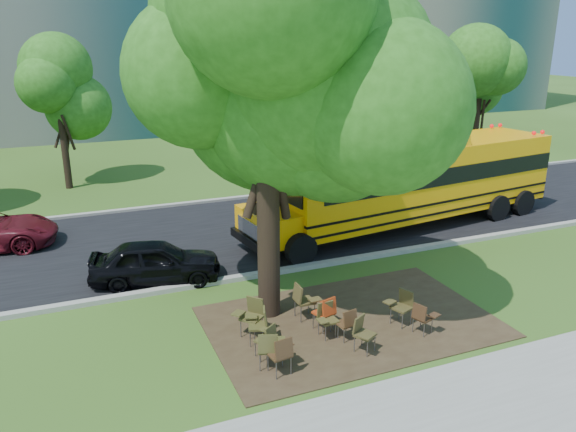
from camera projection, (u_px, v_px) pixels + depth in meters
name	position (u px, v px, depth m)	size (l,w,h in m)	color
ground	(306.00, 321.00, 14.07)	(160.00, 160.00, 0.00)	#314E18
dirt_patch	(351.00, 322.00, 13.99)	(7.00, 4.50, 0.03)	#382819
asphalt_road	(227.00, 233.00, 20.22)	(80.00, 8.00, 0.04)	black
kerb_near	(265.00, 273.00, 16.69)	(80.00, 0.25, 0.14)	gray
kerb_far	(199.00, 202.00, 23.82)	(80.00, 0.25, 0.14)	gray
bg_tree_2	(58.00, 97.00, 25.05)	(4.80, 4.80, 6.62)	black
bg_tree_3	(339.00, 74.00, 27.75)	(5.60, 5.60, 7.84)	black
bg_tree_4	(480.00, 84.00, 29.99)	(5.00, 5.00, 6.85)	black
main_tree	(267.00, 79.00, 12.62)	(7.20, 7.20, 9.49)	black
school_bus	(416.00, 179.00, 20.70)	(12.84, 4.34, 3.08)	#F69F07
chair_0	(282.00, 351.00, 11.65)	(0.61, 0.61, 0.90)	#422B17
chair_1	(269.00, 346.00, 11.85)	(0.72, 0.56, 0.90)	#47431E
chair_2	(267.00, 337.00, 12.35)	(0.53, 0.67, 0.80)	#4B4520
chair_3	(327.00, 316.00, 13.16)	(0.56, 0.53, 0.86)	#4B4620
chair_4	(348.00, 321.00, 13.02)	(0.55, 0.57, 0.82)	#4B301B
chair_5	(363.00, 331.00, 12.51)	(0.58, 0.70, 0.86)	#463D1E
chair_6	(402.00, 304.00, 13.74)	(0.69, 0.62, 0.90)	#463E1E
chair_7	(423.00, 316.00, 13.26)	(0.62, 0.55, 0.81)	#3E2716
chair_8	(260.00, 322.00, 12.87)	(0.55, 0.70, 0.89)	#45421E
chair_9	(252.00, 313.00, 13.21)	(0.81, 0.64, 0.95)	#49441F
chair_10	(303.00, 298.00, 13.94)	(0.56, 0.62, 0.96)	#4E4321
chair_11	(326.00, 310.00, 13.42)	(0.62, 0.67, 0.90)	#B63813
black_car	(155.00, 262.00, 16.11)	(1.48, 3.68, 1.25)	black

